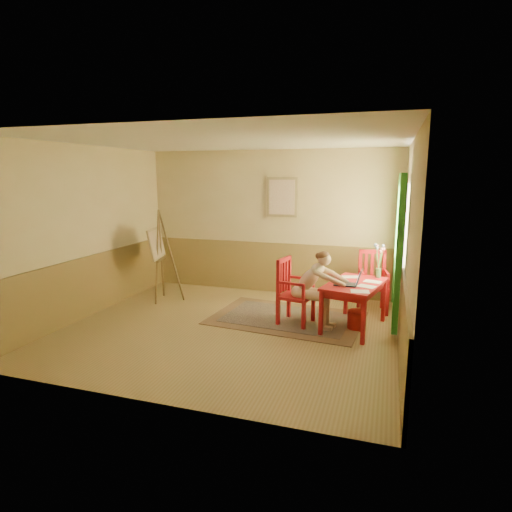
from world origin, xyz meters
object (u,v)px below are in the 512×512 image
(table, at_px, (355,289))
(laptop, at_px, (350,282))
(easel, at_px, (158,247))
(chair_back, at_px, (373,281))
(figure, at_px, (314,285))
(chair_left, at_px, (293,291))

(table, xyz_separation_m, laptop, (-0.06, -0.17, 0.14))
(table, bearing_deg, easel, 173.06)
(table, height_order, chair_back, chair_back)
(figure, bearing_deg, easel, 169.62)
(laptop, bearing_deg, chair_back, 75.87)
(table, height_order, laptop, laptop)
(laptop, bearing_deg, figure, 174.14)
(chair_back, distance_m, laptop, 1.21)
(figure, height_order, laptop, figure)
(chair_left, xyz_separation_m, laptop, (0.88, -0.10, 0.24))
(chair_back, bearing_deg, chair_left, -138.27)
(figure, bearing_deg, laptop, -5.86)
(chair_left, bearing_deg, laptop, -6.75)
(figure, relative_size, easel, 0.71)
(table, xyz_separation_m, chair_back, (0.23, 0.98, -0.11))
(chair_left, relative_size, figure, 0.87)
(table, relative_size, chair_back, 1.27)
(laptop, bearing_deg, chair_left, 173.25)
(chair_left, height_order, chair_back, chair_left)
(chair_left, bearing_deg, easel, 169.36)
(figure, bearing_deg, table, 10.25)
(figure, xyz_separation_m, laptop, (0.55, -0.06, 0.10))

